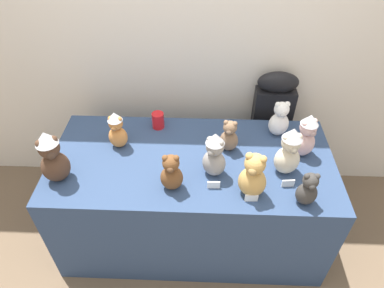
# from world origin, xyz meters

# --- Properties ---
(ground_plane) EXTENTS (10.00, 10.00, 0.00)m
(ground_plane) POSITION_xyz_m (0.00, 0.00, 0.00)
(ground_plane) COLOR brown
(wall_back) EXTENTS (7.00, 0.08, 2.60)m
(wall_back) POSITION_xyz_m (0.00, 0.90, 1.30)
(wall_back) COLOR silver
(wall_back) RESTS_ON ground_plane
(display_table) EXTENTS (1.73, 0.81, 0.75)m
(display_table) POSITION_xyz_m (0.00, 0.25, 0.38)
(display_table) COLOR navy
(display_table) RESTS_ON ground_plane
(instrument_case) EXTENTS (0.28, 0.12, 1.05)m
(instrument_case) POSITION_xyz_m (0.56, 0.78, 0.53)
(instrument_case) COLOR black
(instrument_case) RESTS_ON ground_plane
(teddy_bear_honey) EXTENTS (0.18, 0.17, 0.29)m
(teddy_bear_honey) POSITION_xyz_m (0.33, -0.01, 0.89)
(teddy_bear_honey) COLOR tan
(teddy_bear_honey) RESTS_ON display_table
(teddy_bear_charcoal) EXTENTS (0.11, 0.10, 0.22)m
(teddy_bear_charcoal) POSITION_xyz_m (0.61, -0.06, 0.85)
(teddy_bear_charcoal) COLOR #383533
(teddy_bear_charcoal) RESTS_ON display_table
(teddy_bear_mocha) EXTENTS (0.13, 0.12, 0.22)m
(teddy_bear_mocha) POSITION_xyz_m (0.22, 0.35, 0.86)
(teddy_bear_mocha) COLOR #7F6047
(teddy_bear_mocha) RESTS_ON display_table
(teddy_bear_cream) EXTENTS (0.16, 0.14, 0.32)m
(teddy_bear_cream) POSITION_xyz_m (0.54, 0.17, 0.91)
(teddy_bear_cream) COLOR beige
(teddy_bear_cream) RESTS_ON display_table
(teddy_bear_blush) EXTENTS (0.17, 0.16, 0.30)m
(teddy_bear_blush) POSITION_xyz_m (0.67, 0.32, 0.90)
(teddy_bear_blush) COLOR beige
(teddy_bear_blush) RESTS_ON display_table
(teddy_bear_ginger) EXTENTS (0.13, 0.11, 0.26)m
(teddy_bear_ginger) POSITION_xyz_m (-0.46, 0.35, 0.88)
(teddy_bear_ginger) COLOR #D17F3D
(teddy_bear_ginger) RESTS_ON display_table
(teddy_bear_chestnut) EXTENTS (0.13, 0.11, 0.24)m
(teddy_bear_chestnut) POSITION_xyz_m (-0.10, 0.02, 0.87)
(teddy_bear_chestnut) COLOR brown
(teddy_bear_chestnut) RESTS_ON display_table
(teddy_bear_ash) EXTENTS (0.17, 0.16, 0.30)m
(teddy_bear_ash) POSITION_xyz_m (0.13, 0.13, 0.90)
(teddy_bear_ash) COLOR gray
(teddy_bear_ash) RESTS_ON display_table
(teddy_bear_cocoa) EXTENTS (0.20, 0.19, 0.34)m
(teddy_bear_cocoa) POSITION_xyz_m (-0.75, 0.06, 0.92)
(teddy_bear_cocoa) COLOR #4C3323
(teddy_bear_cocoa) RESTS_ON display_table
(teddy_bear_snow) EXTENTS (0.14, 0.13, 0.25)m
(teddy_bear_snow) POSITION_xyz_m (0.55, 0.51, 0.87)
(teddy_bear_snow) COLOR white
(teddy_bear_snow) RESTS_ON display_table
(party_cup_red) EXTENTS (0.08, 0.08, 0.11)m
(party_cup_red) POSITION_xyz_m (-0.24, 0.55, 0.81)
(party_cup_red) COLOR red
(party_cup_red) RESTS_ON display_table
(name_card_front_left) EXTENTS (0.07, 0.01, 0.05)m
(name_card_front_left) POSITION_xyz_m (0.54, 0.05, 0.78)
(name_card_front_left) COLOR white
(name_card_front_left) RESTS_ON display_table
(name_card_front_middle) EXTENTS (0.07, 0.01, 0.05)m
(name_card_front_middle) POSITION_xyz_m (0.13, 0.02, 0.78)
(name_card_front_middle) COLOR white
(name_card_front_middle) RESTS_ON display_table
(name_card_front_right) EXTENTS (0.07, 0.01, 0.05)m
(name_card_front_right) POSITION_xyz_m (0.33, -0.06, 0.78)
(name_card_front_right) COLOR white
(name_card_front_right) RESTS_ON display_table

